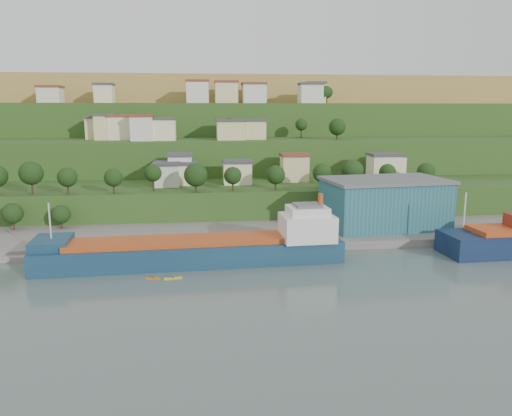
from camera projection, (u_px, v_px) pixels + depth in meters
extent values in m
plane|color=#495955|center=(195.00, 276.00, 98.43)|extent=(500.00, 500.00, 0.00)
cube|color=slate|center=(275.00, 238.00, 127.89)|extent=(220.00, 26.00, 4.00)
cube|color=#284719|center=(197.00, 217.00, 153.07)|extent=(260.00, 32.00, 20.00)
cube|color=#284719|center=(197.00, 200.00, 182.33)|extent=(280.00, 32.00, 44.00)
cube|color=#284719|center=(198.00, 188.00, 211.60)|extent=(300.00, 32.00, 70.00)
cube|color=#9F753C|center=(199.00, 168.00, 283.80)|extent=(360.00, 120.00, 96.00)
cube|color=silver|center=(167.00, 175.00, 149.11)|extent=(7.36, 8.98, 6.26)
cube|color=#3F3F44|center=(167.00, 163.00, 148.43)|extent=(7.96, 9.58, 0.90)
cube|color=silver|center=(180.00, 170.00, 154.03)|extent=(7.02, 7.96, 8.40)
cube|color=#3F3F44|center=(180.00, 155.00, 153.14)|extent=(7.62, 8.56, 0.90)
cube|color=#F2E8B7|center=(184.00, 174.00, 151.75)|extent=(7.86, 7.49, 6.04)
cube|color=#3F3F44|center=(183.00, 163.00, 151.09)|extent=(8.46, 8.09, 0.90)
cube|color=#F2E8B7|center=(237.00, 173.00, 153.40)|extent=(8.42, 8.27, 6.43)
cube|color=#3F3F44|center=(237.00, 161.00, 152.69)|extent=(9.02, 8.87, 0.90)
cube|color=beige|center=(294.00, 169.00, 158.79)|extent=(8.24, 7.09, 7.94)
cube|color=brown|center=(295.00, 155.00, 157.94)|extent=(8.84, 7.69, 0.90)
cube|color=#F2E8B7|center=(384.00, 168.00, 158.74)|extent=(9.16, 7.49, 8.04)
cube|color=#3F3F44|center=(384.00, 154.00, 157.89)|extent=(9.76, 8.09, 0.90)
cube|color=#F2E8B7|center=(391.00, 168.00, 162.12)|extent=(7.11, 8.00, 7.62)
cube|color=#3F3F44|center=(392.00, 155.00, 161.30)|extent=(7.71, 8.60, 0.90)
cube|color=beige|center=(97.00, 129.00, 179.06)|extent=(7.09, 7.07, 7.36)
cube|color=#3F3F44|center=(96.00, 117.00, 178.27)|extent=(7.69, 7.67, 0.90)
cube|color=beige|center=(107.00, 128.00, 175.32)|extent=(7.45, 7.21, 8.28)
cube|color=#3F3F44|center=(106.00, 115.00, 174.44)|extent=(8.05, 7.81, 0.90)
cube|color=#F2E8B7|center=(121.00, 128.00, 176.50)|extent=(7.72, 8.95, 7.92)
cube|color=brown|center=(120.00, 116.00, 175.65)|extent=(8.32, 9.55, 0.90)
cube|color=silver|center=(143.00, 131.00, 179.00)|extent=(8.58, 7.36, 6.19)
cube|color=#3F3F44|center=(143.00, 121.00, 178.32)|extent=(9.18, 7.96, 0.90)
cube|color=silver|center=(142.00, 129.00, 170.26)|extent=(7.38, 7.07, 8.02)
cube|color=brown|center=(142.00, 116.00, 169.40)|extent=(7.98, 7.67, 0.90)
cube|color=#F2E8B7|center=(164.00, 130.00, 173.42)|extent=(7.88, 8.14, 6.98)
cube|color=#3F3F44|center=(164.00, 119.00, 172.66)|extent=(8.48, 8.74, 0.90)
cube|color=silver|center=(230.00, 130.00, 181.78)|extent=(9.41, 7.51, 6.39)
cube|color=#3F3F44|center=(230.00, 120.00, 181.08)|extent=(10.01, 8.11, 0.90)
cube|color=beige|center=(231.00, 131.00, 175.61)|extent=(9.61, 8.32, 6.32)
cube|color=#3F3F44|center=(231.00, 120.00, 174.91)|extent=(10.21, 8.92, 0.90)
cube|color=beige|center=(255.00, 130.00, 178.70)|extent=(7.30, 7.35, 6.34)
cube|color=#3F3F44|center=(255.00, 120.00, 178.01)|extent=(7.90, 7.95, 0.90)
cube|color=silver|center=(51.00, 96.00, 201.37)|extent=(8.78, 8.27, 6.19)
cube|color=brown|center=(50.00, 87.00, 200.69)|extent=(9.38, 8.87, 0.90)
cube|color=#F2E8B7|center=(104.00, 94.00, 202.21)|extent=(7.20, 7.87, 7.16)
cube|color=#3F3F44|center=(104.00, 84.00, 201.43)|extent=(7.80, 8.47, 0.90)
cube|color=silver|center=(198.00, 93.00, 203.36)|extent=(8.88, 8.33, 8.53)
cube|color=brown|center=(197.00, 81.00, 202.45)|extent=(9.48, 8.93, 0.90)
cube|color=beige|center=(226.00, 93.00, 207.27)|extent=(9.23, 8.69, 8.40)
cube|color=brown|center=(226.00, 82.00, 206.38)|extent=(9.83, 9.29, 0.90)
cube|color=silver|center=(254.00, 94.00, 209.65)|extent=(9.67, 8.76, 7.78)
cube|color=brown|center=(254.00, 84.00, 208.82)|extent=(10.27, 9.36, 0.90)
cube|color=silver|center=(311.00, 94.00, 205.54)|extent=(9.22, 7.17, 7.50)
cube|color=#3F3F44|center=(311.00, 84.00, 204.74)|extent=(9.82, 7.77, 0.90)
cube|color=beige|center=(315.00, 94.00, 207.96)|extent=(7.48, 7.46, 8.01)
cube|color=#3F3F44|center=(315.00, 83.00, 207.11)|extent=(8.08, 8.06, 0.90)
cylinder|color=#382619|center=(32.00, 187.00, 133.57)|extent=(0.50, 0.50, 4.04)
sphere|color=black|center=(31.00, 173.00, 132.85)|extent=(6.32, 6.32, 6.32)
cylinder|color=#382619|center=(68.00, 188.00, 133.67)|extent=(0.50, 0.50, 3.22)
sphere|color=black|center=(67.00, 177.00, 133.08)|extent=(5.25, 5.25, 5.25)
cylinder|color=#382619|center=(114.00, 188.00, 134.94)|extent=(0.50, 0.50, 3.02)
sphere|color=black|center=(113.00, 178.00, 134.39)|extent=(4.94, 4.94, 4.94)
cylinder|color=#382619|center=(153.00, 184.00, 139.54)|extent=(0.50, 0.50, 3.73)
sphere|color=black|center=(153.00, 173.00, 138.93)|extent=(4.81, 4.81, 4.81)
cylinder|color=#382619|center=(196.00, 187.00, 138.02)|extent=(0.50, 0.50, 2.92)
sphere|color=black|center=(196.00, 175.00, 137.40)|extent=(6.50, 6.50, 6.50)
cylinder|color=#382619|center=(233.00, 185.00, 140.37)|extent=(0.50, 0.50, 2.85)
sphere|color=black|center=(233.00, 176.00, 139.83)|extent=(4.97, 4.97, 4.97)
cylinder|color=#382619|center=(276.00, 185.00, 141.80)|extent=(0.50, 0.50, 2.75)
sphere|color=black|center=(276.00, 175.00, 141.25)|extent=(5.41, 5.41, 5.41)
cylinder|color=#382619|center=(322.00, 184.00, 142.81)|extent=(0.50, 0.50, 3.21)
sphere|color=black|center=(322.00, 173.00, 142.22)|extent=(5.41, 5.41, 5.41)
cylinder|color=#382619|center=(352.00, 183.00, 144.11)|extent=(0.50, 0.50, 3.34)
sphere|color=black|center=(352.00, 171.00, 143.45)|extent=(6.43, 6.43, 6.43)
cylinder|color=#382619|center=(387.00, 182.00, 146.45)|extent=(0.50, 0.50, 3.06)
sphere|color=black|center=(387.00, 172.00, 145.90)|extent=(4.92, 4.92, 4.92)
cylinder|color=#382619|center=(425.00, 182.00, 147.53)|extent=(0.50, 0.50, 2.90)
sphere|color=black|center=(426.00, 172.00, 146.97)|extent=(5.41, 5.41, 5.41)
cylinder|color=#382619|center=(230.00, 135.00, 177.44)|extent=(0.50, 0.50, 3.20)
sphere|color=black|center=(230.00, 126.00, 176.83)|extent=(5.74, 5.74, 5.74)
cylinder|color=#382619|center=(322.00, 100.00, 206.90)|extent=(0.50, 0.50, 3.21)
sphere|color=black|center=(323.00, 92.00, 206.27)|extent=(6.06, 6.06, 6.06)
cylinder|color=#382619|center=(301.00, 133.00, 187.17)|extent=(0.50, 0.50, 3.77)
sphere|color=black|center=(301.00, 125.00, 186.57)|extent=(4.55, 4.55, 4.55)
cylinder|color=#382619|center=(337.00, 136.00, 177.32)|extent=(0.50, 0.50, 2.83)
sphere|color=black|center=(337.00, 127.00, 176.74)|extent=(6.03, 6.03, 6.03)
cylinder|color=#382619|center=(327.00, 100.00, 216.39)|extent=(0.50, 0.50, 3.54)
sphere|color=black|center=(327.00, 92.00, 215.78)|extent=(5.08, 5.08, 5.08)
cube|color=#142F4E|center=(192.00, 258.00, 106.08)|extent=(64.85, 13.67, 6.44)
cube|color=#B04217|center=(183.00, 241.00, 105.16)|extent=(48.22, 10.92, 1.10)
cube|color=#142F4E|center=(52.00, 243.00, 102.24)|extent=(7.91, 10.51, 1.84)
cube|color=silver|center=(307.00, 227.00, 107.59)|extent=(11.53, 9.80, 5.52)
cube|color=silver|center=(307.00, 211.00, 106.88)|extent=(8.67, 7.81, 1.84)
cube|color=#595B5E|center=(308.00, 205.00, 106.65)|extent=(5.82, 5.82, 0.55)
cylinder|color=#B04217|center=(320.00, 200.00, 106.74)|extent=(1.16, 1.16, 2.76)
cylinder|color=silver|center=(50.00, 221.00, 101.36)|extent=(0.35, 0.35, 7.36)
cube|color=silver|center=(66.00, 252.00, 102.92)|extent=(13.43, 11.09, 0.23)
cylinder|color=silver|center=(465.00, 209.00, 111.68)|extent=(0.36, 0.36, 7.64)
cube|color=#1F575D|center=(384.00, 204.00, 130.73)|extent=(31.88, 21.34, 12.00)
cube|color=#595B5E|center=(386.00, 180.00, 129.51)|extent=(32.98, 22.45, 0.80)
cube|color=orange|center=(153.00, 278.00, 96.82)|extent=(2.90, 1.07, 0.21)
sphere|color=#3F3F44|center=(153.00, 277.00, 96.75)|extent=(0.50, 0.50, 0.50)
cube|color=gold|center=(173.00, 278.00, 96.85)|extent=(3.53, 1.15, 0.26)
sphere|color=#3F3F44|center=(173.00, 276.00, 96.77)|extent=(0.61, 0.61, 0.61)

